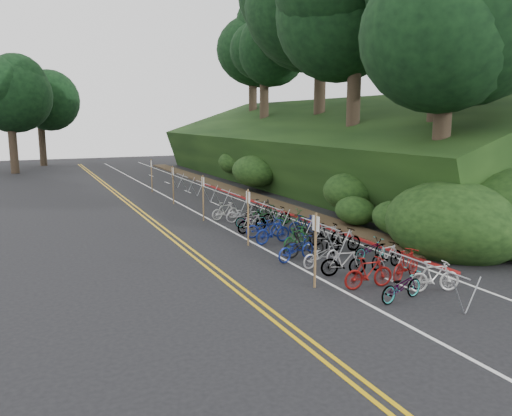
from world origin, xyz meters
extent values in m
plane|color=black|center=(0.00, 0.00, 0.00)|extent=(120.00, 120.00, 0.00)
cube|color=gold|center=(-2.15, 10.00, 0.00)|extent=(0.12, 80.00, 0.01)
cube|color=gold|center=(-1.85, 10.00, 0.00)|extent=(0.12, 80.00, 0.01)
cube|color=silver|center=(1.00, 10.00, 0.00)|extent=(0.12, 80.00, 0.01)
cube|color=silver|center=(5.20, 10.00, 0.00)|extent=(0.12, 80.00, 0.01)
cube|color=silver|center=(3.10, -2.00, 0.00)|extent=(0.10, 1.60, 0.01)
cube|color=silver|center=(3.10, 4.00, 0.00)|extent=(0.10, 1.60, 0.01)
cube|color=silver|center=(3.10, 10.00, 0.00)|extent=(0.10, 1.60, 0.01)
cube|color=silver|center=(3.10, 16.00, 0.00)|extent=(0.10, 1.60, 0.01)
cube|color=silver|center=(3.10, 22.00, 0.00)|extent=(0.10, 1.60, 0.01)
cube|color=silver|center=(3.10, 28.00, 0.00)|extent=(0.10, 1.60, 0.01)
cube|color=silver|center=(3.10, 34.00, 0.00)|extent=(0.10, 1.60, 0.01)
cube|color=maroon|center=(5.70, 12.00, 0.05)|extent=(0.25, 28.00, 0.10)
cube|color=black|center=(13.50, 22.00, 2.80)|extent=(12.32, 44.00, 9.11)
cube|color=#382819|center=(6.40, 22.00, 0.08)|extent=(1.40, 44.00, 0.16)
ellipsoid|color=#284C19|center=(7.20, 3.00, 1.04)|extent=(2.00, 2.80, 1.60)
ellipsoid|color=#284C19|center=(8.00, 8.00, 1.55)|extent=(2.60, 3.64, 2.08)
ellipsoid|color=#284C19|center=(9.20, 14.00, 1.99)|extent=(2.20, 3.08, 1.76)
ellipsoid|color=#284C19|center=(7.80, 20.00, 1.56)|extent=(3.00, 4.20, 2.40)
ellipsoid|color=#284C19|center=(8.50, 26.00, 1.73)|extent=(2.40, 3.36, 1.92)
ellipsoid|color=#284C19|center=(9.80, 30.00, 2.41)|extent=(2.80, 3.92, 2.24)
ellipsoid|color=#284C19|center=(7.00, 6.00, 0.90)|extent=(1.80, 2.52, 1.44)
ellipsoid|color=#284C19|center=(10.00, 18.00, 2.60)|extent=(3.20, 4.48, 2.56)
ellipsoid|color=black|center=(8.00, 0.50, 1.21)|extent=(5.28, 6.16, 3.52)
cylinder|color=#2D2319|center=(9.50, 3.00, 4.13)|extent=(0.81, 0.81, 5.86)
ellipsoid|color=black|center=(9.50, 3.00, 9.47)|extent=(8.02, 8.02, 7.62)
cylinder|color=#2D2319|center=(12.00, 6.00, 6.41)|extent=(0.88, 0.88, 7.21)
cylinder|color=#2D2319|center=(11.00, 12.00, 5.88)|extent=(0.86, 0.86, 6.76)
ellipsoid|color=black|center=(11.00, 12.00, 12.15)|extent=(9.62, 9.62, 9.14)
cylinder|color=#2D2319|center=(13.50, 20.00, 7.03)|extent=(0.91, 0.91, 7.67)
ellipsoid|color=black|center=(13.50, 20.00, 14.17)|extent=(11.02, 11.02, 10.47)
cylinder|color=#2D2319|center=(12.50, 28.00, 5.96)|extent=(0.84, 0.84, 6.31)
ellipsoid|color=black|center=(12.50, 28.00, 11.64)|extent=(8.42, 8.42, 8.00)
cylinder|color=#2D2319|center=(15.00, 36.00, 7.11)|extent=(0.88, 0.88, 7.21)
ellipsoid|color=black|center=(15.00, 36.00, 13.72)|extent=(10.02, 10.02, 9.52)
cylinder|color=#2D2319|center=(-9.00, 42.00, 2.93)|extent=(0.81, 0.81, 5.86)
ellipsoid|color=black|center=(-9.00, 42.00, 8.27)|extent=(8.02, 8.02, 7.62)
cylinder|color=#2D2319|center=(-6.00, 50.00, 2.71)|extent=(0.79, 0.79, 5.41)
ellipsoid|color=black|center=(-6.00, 50.00, 7.52)|extent=(7.01, 7.01, 6.66)
cylinder|color=#90939B|center=(3.04, -3.15, 1.05)|extent=(0.05, 3.40, 0.05)
cylinder|color=#90939B|center=(2.76, -4.75, 0.53)|extent=(0.53, 0.04, 1.04)
cylinder|color=#90939B|center=(3.32, -4.75, 0.53)|extent=(0.53, 0.04, 1.04)
cylinder|color=#90939B|center=(2.76, -1.55, 0.53)|extent=(0.53, 0.04, 1.04)
cylinder|color=#90939B|center=(3.32, -1.55, 0.53)|extent=(0.53, 0.04, 1.04)
cylinder|color=#90939B|center=(3.00, 3.00, 1.15)|extent=(0.05, 3.00, 0.05)
cylinder|color=#90939B|center=(2.72, 1.60, 0.57)|extent=(0.58, 0.04, 1.13)
cylinder|color=#90939B|center=(3.28, 1.60, 0.57)|extent=(0.58, 0.04, 1.13)
cylinder|color=#90939B|center=(2.72, 4.40, 0.57)|extent=(0.58, 0.04, 1.13)
cylinder|color=#90939B|center=(3.28, 4.40, 0.57)|extent=(0.58, 0.04, 1.13)
cylinder|color=#90939B|center=(3.00, 8.00, 1.15)|extent=(0.05, 3.00, 0.05)
cylinder|color=#90939B|center=(2.72, 6.60, 0.57)|extent=(0.58, 0.04, 1.13)
cylinder|color=#90939B|center=(3.28, 6.60, 0.57)|extent=(0.58, 0.04, 1.13)
cylinder|color=#90939B|center=(2.72, 9.40, 0.57)|extent=(0.58, 0.04, 1.13)
cylinder|color=#90939B|center=(3.28, 9.40, 0.57)|extent=(0.58, 0.04, 1.13)
cylinder|color=#90939B|center=(3.00, 13.00, 1.15)|extent=(0.05, 3.00, 0.05)
cylinder|color=#90939B|center=(2.72, 11.60, 0.57)|extent=(0.58, 0.04, 1.13)
cylinder|color=#90939B|center=(3.28, 11.60, 0.57)|extent=(0.58, 0.04, 1.13)
cylinder|color=#90939B|center=(2.72, 14.40, 0.57)|extent=(0.58, 0.04, 1.13)
cylinder|color=#90939B|center=(3.28, 14.40, 0.57)|extent=(0.58, 0.04, 1.13)
cylinder|color=#90939B|center=(3.00, 18.00, 1.15)|extent=(0.05, 3.00, 0.05)
cylinder|color=#90939B|center=(2.72, 16.60, 0.57)|extent=(0.58, 0.04, 1.13)
cylinder|color=#90939B|center=(3.28, 16.60, 0.57)|extent=(0.58, 0.04, 1.13)
cylinder|color=#90939B|center=(2.72, 19.40, 0.57)|extent=(0.58, 0.04, 1.13)
cylinder|color=#90939B|center=(3.28, 19.40, 0.57)|extent=(0.58, 0.04, 1.13)
cylinder|color=#90939B|center=(3.00, 23.00, 1.15)|extent=(0.05, 3.00, 0.05)
cylinder|color=#90939B|center=(2.72, 21.60, 0.57)|extent=(0.58, 0.04, 1.13)
cylinder|color=#90939B|center=(3.28, 21.60, 0.57)|extent=(0.58, 0.04, 1.13)
cylinder|color=#90939B|center=(2.72, 24.40, 0.57)|extent=(0.58, 0.04, 1.13)
cylinder|color=#90939B|center=(3.28, 24.40, 0.57)|extent=(0.58, 0.04, 1.13)
cylinder|color=brown|center=(0.34, -0.98, 1.26)|extent=(0.08, 0.08, 2.51)
cube|color=silver|center=(0.34, -0.98, 2.16)|extent=(0.02, 0.40, 0.50)
cylinder|color=brown|center=(0.60, 5.00, 1.25)|extent=(0.08, 0.08, 2.50)
cube|color=silver|center=(0.60, 5.00, 2.15)|extent=(0.02, 0.40, 0.50)
cylinder|color=brown|center=(0.60, 11.00, 1.25)|extent=(0.08, 0.08, 2.50)
cube|color=silver|center=(0.60, 11.00, 2.15)|extent=(0.02, 0.40, 0.50)
cylinder|color=brown|center=(0.60, 17.00, 1.25)|extent=(0.08, 0.08, 2.50)
cube|color=silver|center=(0.60, 17.00, 2.15)|extent=(0.02, 0.40, 0.50)
cylinder|color=brown|center=(0.60, 23.00, 1.25)|extent=(0.08, 0.08, 2.50)
cube|color=silver|center=(0.60, 23.00, 2.15)|extent=(0.02, 0.40, 0.50)
imported|color=navy|center=(1.36, 2.08, 0.49)|extent=(1.11, 1.99, 0.99)
imported|color=slate|center=(2.11, -3.13, 0.46)|extent=(0.92, 1.85, 0.93)
imported|color=beige|center=(3.59, -2.97, 0.52)|extent=(0.97, 1.80, 1.04)
imported|color=maroon|center=(1.89, -1.80, 0.54)|extent=(0.68, 1.83, 1.07)
imported|color=maroon|center=(3.66, -1.58, 0.54)|extent=(1.13, 1.85, 1.08)
imported|color=slate|center=(1.93, -0.33, 0.51)|extent=(0.89, 1.76, 1.02)
imported|color=slate|center=(3.90, -0.29, 0.50)|extent=(0.74, 1.72, 1.00)
imported|color=#9E9EA3|center=(1.80, 0.96, 0.45)|extent=(0.89, 1.80, 0.90)
imported|color=slate|center=(4.10, 0.98, 0.42)|extent=(0.70, 1.63, 0.83)
imported|color=black|center=(1.84, 2.31, 0.53)|extent=(0.75, 1.82, 1.06)
imported|color=slate|center=(3.73, 2.28, 0.52)|extent=(0.51, 1.74, 1.04)
imported|color=#144C1E|center=(2.20, 3.52, 0.50)|extent=(1.02, 1.72, 1.00)
imported|color=slate|center=(3.78, 3.58, 0.50)|extent=(0.83, 1.74, 1.01)
imported|color=navy|center=(1.77, 4.91, 0.55)|extent=(0.77, 1.88, 1.10)
imported|color=black|center=(3.79, 5.12, 0.51)|extent=(0.59, 1.71, 1.01)
imported|color=navy|center=(1.96, 6.10, 0.49)|extent=(0.92, 1.93, 0.97)
imported|color=navy|center=(3.99, 5.95, 0.47)|extent=(0.71, 1.62, 0.94)
imported|color=slate|center=(1.81, 7.24, 0.51)|extent=(0.77, 1.75, 1.02)
imported|color=#144C1E|center=(3.91, 7.21, 0.49)|extent=(0.69, 1.89, 0.99)
imported|color=slate|center=(2.25, 8.36, 0.43)|extent=(0.86, 1.72, 0.86)
imported|color=slate|center=(3.73, 8.36, 0.49)|extent=(0.54, 1.65, 0.98)
imported|color=#9E9EA3|center=(2.35, 9.65, 0.47)|extent=(1.06, 1.90, 0.95)
imported|color=#144C1E|center=(3.72, 9.73, 0.43)|extent=(0.75, 1.68, 0.85)
imported|color=beige|center=(1.79, 10.79, 0.49)|extent=(0.67, 1.68, 0.98)
imported|color=black|center=(4.03, 10.79, 0.51)|extent=(0.90, 1.75, 1.01)
camera|label=1|loc=(-8.06, -14.47, 5.50)|focal=35.00mm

